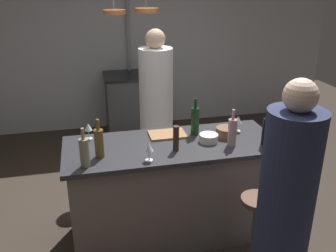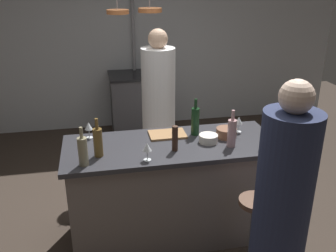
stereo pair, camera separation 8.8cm
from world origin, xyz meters
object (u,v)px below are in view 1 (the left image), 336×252
(chef, at_px, (156,114))
(pepper_mill, at_px, (176,138))
(wine_glass_near_left_guest, at_px, (88,128))
(wine_bottle_rose, at_px, (232,132))
(wine_glass_by_chef, at_px, (149,148))
(bar_stool_right, at_px, (255,232))
(stove_range, at_px, (133,104))
(wine_glass_near_right_guest, at_px, (238,120))
(wine_bottle_dark, at_px, (266,131))
(guest_right, at_px, (284,214))
(wine_bottle_white, at_px, (84,152))
(wine_bottle_red, at_px, (195,120))
(mixing_bowl_wooden, at_px, (226,132))
(cutting_board, at_px, (168,134))
(mixing_bowl_ceramic, at_px, (209,138))
(wine_bottle_amber, at_px, (99,143))

(chef, relative_size, pepper_mill, 8.14)
(pepper_mill, height_order, wine_glass_near_left_guest, pepper_mill)
(wine_bottle_rose, height_order, wine_glass_by_chef, wine_bottle_rose)
(wine_glass_near_left_guest, bearing_deg, wine_bottle_rose, -19.08)
(bar_stool_right, distance_m, pepper_mill, 0.95)
(pepper_mill, distance_m, wine_bottle_rose, 0.48)
(stove_range, xyz_separation_m, chef, (0.07, -1.42, 0.35))
(pepper_mill, relative_size, wine_glass_near_right_guest, 1.44)
(wine_glass_near_right_guest, bearing_deg, wine_bottle_dark, -68.96)
(guest_right, distance_m, wine_bottle_white, 1.45)
(wine_bottle_white, bearing_deg, wine_glass_near_left_guest, 85.14)
(wine_glass_near_right_guest, bearing_deg, wine_glass_by_chef, -156.35)
(wine_bottle_red, bearing_deg, bar_stool_right, -70.96)
(wine_glass_near_left_guest, relative_size, mixing_bowl_wooden, 0.82)
(stove_range, height_order, wine_glass_near_left_guest, wine_glass_near_left_guest)
(stove_range, bearing_deg, wine_bottle_white, -104.90)
(cutting_board, xyz_separation_m, wine_bottle_dark, (0.75, -0.36, 0.11))
(wine_glass_near_right_guest, bearing_deg, mixing_bowl_wooden, -149.22)
(stove_range, distance_m, pepper_mill, 2.64)
(wine_glass_near_left_guest, height_order, wine_glass_near_right_guest, same)
(wine_bottle_red, distance_m, mixing_bowl_wooden, 0.29)
(wine_bottle_red, distance_m, wine_glass_near_left_guest, 0.92)
(bar_stool_right, relative_size, cutting_board, 2.12)
(cutting_board, distance_m, wine_glass_by_chef, 0.51)
(chef, xyz_separation_m, wine_glass_near_left_guest, (-0.75, -0.78, 0.21))
(chef, bearing_deg, bar_stool_right, -75.11)
(mixing_bowl_wooden, bearing_deg, wine_bottle_rose, -97.21)
(guest_right, xyz_separation_m, pepper_mill, (-0.52, 0.84, 0.22))
(wine_glass_by_chef, distance_m, mixing_bowl_ceramic, 0.60)
(pepper_mill, height_order, mixing_bowl_wooden, pepper_mill)
(guest_right, xyz_separation_m, mixing_bowl_wooden, (-0.02, 1.01, 0.16))
(wine_bottle_dark, distance_m, mixing_bowl_ceramic, 0.48)
(guest_right, distance_m, wine_bottle_amber, 1.43)
(wine_glass_by_chef, bearing_deg, guest_right, -43.10)
(chef, xyz_separation_m, wine_glass_by_chef, (-0.31, -1.29, 0.21))
(wine_bottle_dark, bearing_deg, wine_glass_near_right_guest, 111.04)
(mixing_bowl_wooden, bearing_deg, wine_bottle_dark, -40.77)
(wine_glass_by_chef, bearing_deg, mixing_bowl_ceramic, 22.30)
(guest_right, relative_size, wine_bottle_red, 5.11)
(wine_bottle_white, bearing_deg, wine_bottle_amber, 49.68)
(stove_range, relative_size, wine_bottle_rose, 2.84)
(guest_right, xyz_separation_m, wine_bottle_dark, (0.24, 0.78, 0.24))
(guest_right, bearing_deg, mixing_bowl_wooden, 90.91)
(wine_bottle_rose, bearing_deg, cutting_board, 145.68)
(stove_range, distance_m, wine_bottle_amber, 2.69)
(wine_bottle_red, relative_size, mixing_bowl_wooden, 1.85)
(wine_bottle_red, bearing_deg, wine_bottle_dark, -33.26)
(mixing_bowl_ceramic, bearing_deg, wine_glass_near_left_guest, 163.66)
(wine_bottle_white, relative_size, mixing_bowl_ceramic, 1.91)
(guest_right, bearing_deg, wine_glass_near_left_guest, 134.15)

